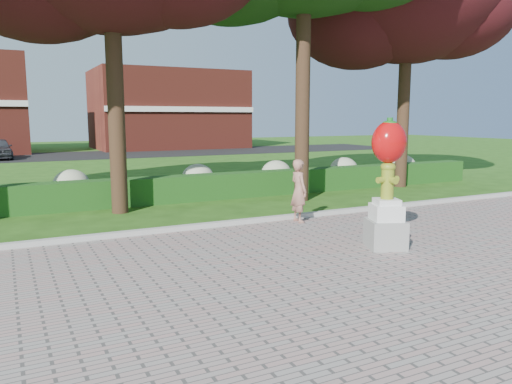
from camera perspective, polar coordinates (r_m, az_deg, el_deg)
ground at (r=9.33m, az=4.90°, el=-7.52°), size 100.00×100.00×0.00m
walkway at (r=6.49m, az=24.58°, el=-15.46°), size 40.00×14.00×0.04m
curb at (r=11.89m, az=-2.74°, el=-3.62°), size 40.00×0.18×0.15m
lawn_hedge at (r=15.52m, az=-8.82°, el=0.37°), size 24.00×0.70×0.80m
hydrangea_row at (r=16.62m, az=-8.04°, el=1.45°), size 20.10×1.10×0.99m
street at (r=36.02m, az=-19.33°, el=3.97°), size 50.00×8.00×0.02m
building_right at (r=43.52m, az=-10.03°, el=9.23°), size 12.00×8.00×6.40m
hydrant_sculpture at (r=9.93m, az=14.81°, el=1.33°), size 0.89×0.89×2.53m
woman at (r=12.15m, az=4.91°, el=0.14°), size 0.39×0.57×1.54m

